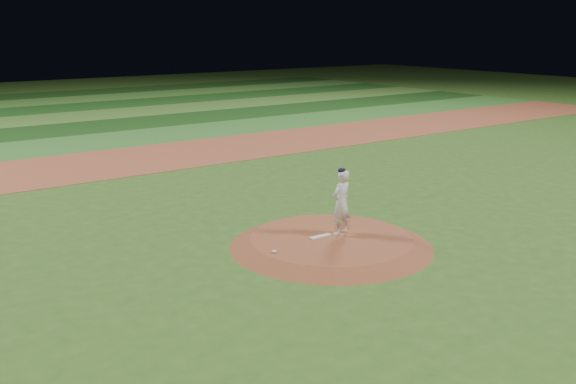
{
  "coord_description": "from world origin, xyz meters",
  "views": [
    {
      "loc": [
        -10.58,
        -12.68,
        5.82
      ],
      "look_at": [
        0.0,
        2.0,
        1.1
      ],
      "focal_mm": 40.0,
      "sensor_mm": 36.0,
      "label": 1
    }
  ],
  "objects": [
    {
      "name": "pitchers_mound",
      "position": [
        0.0,
        0.0,
        0.12
      ],
      "size": [
        5.5,
        5.5,
        0.25
      ],
      "primitive_type": "cone",
      "color": "brown",
      "rests_on": "ground"
    },
    {
      "name": "outfield_stripe_2",
      "position": [
        0.0,
        29.5,
        0.01
      ],
      "size": [
        70.0,
        5.0,
        0.02
      ],
      "primitive_type": "cube",
      "color": "#43772B",
      "rests_on": "ground"
    },
    {
      "name": "pitcher_on_mound",
      "position": [
        0.41,
        0.08,
        1.17
      ],
      "size": [
        0.73,
        0.55,
        1.86
      ],
      "color": "silver",
      "rests_on": "pitchers_mound"
    },
    {
      "name": "outfield_stripe_0",
      "position": [
        0.0,
        19.5,
        0.01
      ],
      "size": [
        70.0,
        5.0,
        0.02
      ],
      "primitive_type": "cube",
      "color": "#327028",
      "rests_on": "ground"
    },
    {
      "name": "infield_dirt_band",
      "position": [
        0.0,
        14.0,
        0.01
      ],
      "size": [
        70.0,
        6.0,
        0.02
      ],
      "primitive_type": "cube",
      "color": "#97492E",
      "rests_on": "ground"
    },
    {
      "name": "pitching_rubber",
      "position": [
        -0.2,
        0.21,
        0.27
      ],
      "size": [
        0.67,
        0.17,
        0.03
      ],
      "primitive_type": "cube",
      "rotation": [
        0.0,
        0.0,
        -0.0
      ],
      "color": "silver",
      "rests_on": "pitchers_mound"
    },
    {
      "name": "outfield_stripe_1",
      "position": [
        0.0,
        24.5,
        0.01
      ],
      "size": [
        70.0,
        5.0,
        0.02
      ],
      "primitive_type": "cube",
      "color": "#174114",
      "rests_on": "ground"
    },
    {
      "name": "outfield_stripe_3",
      "position": [
        0.0,
        34.5,
        0.01
      ],
      "size": [
        70.0,
        5.0,
        0.02
      ],
      "primitive_type": "cube",
      "color": "#1B4C18",
      "rests_on": "ground"
    },
    {
      "name": "rosin_bag",
      "position": [
        -1.93,
        -0.09,
        0.28
      ],
      "size": [
        0.12,
        0.12,
        0.07
      ],
      "primitive_type": "ellipsoid",
      "color": "white",
      "rests_on": "pitchers_mound"
    },
    {
      "name": "ground",
      "position": [
        0.0,
        0.0,
        0.0
      ],
      "size": [
        120.0,
        120.0,
        0.0
      ],
      "primitive_type": "plane",
      "color": "#325B1D",
      "rests_on": "ground"
    }
  ]
}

